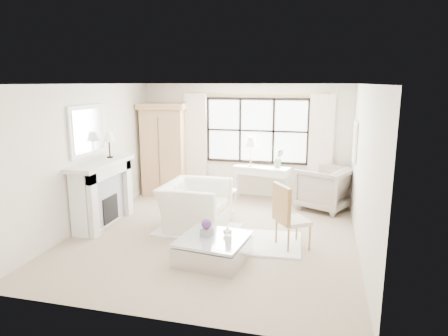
{
  "coord_description": "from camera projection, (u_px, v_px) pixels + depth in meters",
  "views": [
    {
      "loc": [
        1.85,
        -6.64,
        2.73
      ],
      "look_at": [
        0.13,
        0.2,
        1.21
      ],
      "focal_mm": 32.0,
      "sensor_mm": 36.0,
      "label": 1
    }
  ],
  "objects": [
    {
      "name": "wall_right",
      "position": [
        363.0,
        170.0,
        6.43
      ],
      "size": [
        0.0,
        5.5,
        5.5
      ],
      "primitive_type": "plane",
      "rotation": [
        1.57,
        0.0,
        -1.57
      ],
      "color": "beige",
      "rests_on": "ground"
    },
    {
      "name": "art_canvas",
      "position": [
        354.0,
        142.0,
        8.01
      ],
      "size": [
        0.01,
        0.52,
        0.72
      ],
      "primitive_type": "cube",
      "color": "beige",
      "rests_on": "wall_right"
    },
    {
      "name": "armoire",
      "position": [
        164.0,
        149.0,
        9.77
      ],
      "size": [
        1.2,
        0.84,
        2.24
      ],
      "rotation": [
        0.0,
        0.0,
        0.13
      ],
      "color": "tan",
      "rests_on": "floor"
    },
    {
      "name": "mantel_lamp",
      "position": [
        109.0,
        138.0,
        7.84
      ],
      "size": [
        0.22,
        0.22,
        0.51
      ],
      "color": "black",
      "rests_on": "fireplace"
    },
    {
      "name": "club_armchair",
      "position": [
        195.0,
        205.0,
        7.65
      ],
      "size": [
        1.19,
        1.35,
        0.85
      ],
      "primitive_type": "imported",
      "rotation": [
        0.0,
        0.0,
        1.53
      ],
      "color": "white",
      "rests_on": "floor"
    },
    {
      "name": "french_chair",
      "position": [
        291.0,
        230.0,
        6.68
      ],
      "size": [
        0.67,
        0.67,
        1.08
      ],
      "rotation": [
        0.0,
        0.0,
        2.17
      ],
      "color": "#AF8149",
      "rests_on": "floor"
    },
    {
      "name": "coffee_table",
      "position": [
        213.0,
        249.0,
        6.21
      ],
      "size": [
        1.12,
        1.12,
        0.38
      ],
      "rotation": [
        0.0,
        0.0,
        -0.13
      ],
      "color": "silver",
      "rests_on": "floor"
    },
    {
      "name": "wall_back",
      "position": [
        244.0,
        141.0,
        9.63
      ],
      "size": [
        5.0,
        0.0,
        5.0
      ],
      "primitive_type": "plane",
      "rotation": [
        1.57,
        0.0,
        0.0
      ],
      "color": "white",
      "rests_on": "ground"
    },
    {
      "name": "rug_left",
      "position": [
        198.0,
        229.0,
        7.52
      ],
      "size": [
        1.54,
        1.12,
        0.03
      ],
      "primitive_type": "cube",
      "rotation": [
        0.0,
        0.0,
        -0.04
      ],
      "color": "silver",
      "rests_on": "floor"
    },
    {
      "name": "ceiling",
      "position": [
        214.0,
        84.0,
        6.74
      ],
      "size": [
        5.5,
        5.5,
        0.0
      ],
      "primitive_type": "plane",
      "rotation": [
        3.14,
        0.0,
        0.0
      ],
      "color": "white",
      "rests_on": "ground"
    },
    {
      "name": "planter_box",
      "position": [
        207.0,
        232.0,
        6.22
      ],
      "size": [
        0.19,
        0.19,
        0.12
      ],
      "primitive_type": "cube",
      "rotation": [
        0.0,
        0.0,
        -0.23
      ],
      "color": "gray",
      "rests_on": "coffee_table"
    },
    {
      "name": "mirror_frame",
      "position": [
        88.0,
        130.0,
        7.51
      ],
      "size": [
        0.05,
        1.15,
        0.95
      ],
      "primitive_type": "cube",
      "color": "silver",
      "rests_on": "wall_left"
    },
    {
      "name": "wingback_chair",
      "position": [
        324.0,
        188.0,
        8.7
      ],
      "size": [
        1.36,
        1.35,
        0.94
      ],
      "primitive_type": "imported",
      "rotation": [
        0.0,
        0.0,
        -2.02
      ],
      "color": "#A09587",
      "rests_on": "floor"
    },
    {
      "name": "curtain_left",
      "position": [
        196.0,
        144.0,
        9.85
      ],
      "size": [
        0.55,
        0.1,
        2.47
      ],
      "primitive_type": "cube",
      "color": "silver",
      "rests_on": "ground"
    },
    {
      "name": "console_table",
      "position": [
        262.0,
        183.0,
        9.41
      ],
      "size": [
        1.36,
        0.7,
        0.8
      ],
      "rotation": [
        0.0,
        0.0,
        -0.2
      ],
      "color": "white",
      "rests_on": "floor"
    },
    {
      "name": "pillar_candle",
      "position": [
        228.0,
        239.0,
        5.95
      ],
      "size": [
        0.09,
        0.09,
        0.12
      ],
      "primitive_type": "cylinder",
      "color": "white",
      "rests_on": "coffee_table"
    },
    {
      "name": "mirror_glass",
      "position": [
        89.0,
        131.0,
        7.5
      ],
      "size": [
        0.02,
        1.0,
        0.8
      ],
      "primitive_type": "cube",
      "color": "#B8BEC4",
      "rests_on": "wall_left"
    },
    {
      "name": "coffee_vase",
      "position": [
        228.0,
        231.0,
        6.24
      ],
      "size": [
        0.17,
        0.17,
        0.15
      ],
      "primitive_type": "imported",
      "rotation": [
        0.0,
        0.0,
        0.19
      ],
      "color": "silver",
      "rests_on": "coffee_table"
    },
    {
      "name": "art_frame",
      "position": [
        355.0,
        142.0,
        8.01
      ],
      "size": [
        0.04,
        0.62,
        0.82
      ],
      "primitive_type": "cube",
      "color": "white",
      "rests_on": "wall_right"
    },
    {
      "name": "wall_front",
      "position": [
        148.0,
        209.0,
        4.42
      ],
      "size": [
        5.0,
        0.0,
        5.0
      ],
      "primitive_type": "plane",
      "rotation": [
        -1.57,
        0.0,
        0.0
      ],
      "color": "white",
      "rests_on": "ground"
    },
    {
      "name": "curtain_rod",
      "position": [
        257.0,
        94.0,
        9.25
      ],
      "size": [
        3.3,
        0.04,
        0.04
      ],
      "primitive_type": "cylinder",
      "rotation": [
        0.0,
        1.57,
        0.0
      ],
      "color": "gold",
      "rests_on": "wall_back"
    },
    {
      "name": "window_frame",
      "position": [
        257.0,
        131.0,
        9.48
      ],
      "size": [
        2.5,
        0.04,
        1.5
      ],
      "primitive_type": null,
      "color": "black",
      "rests_on": "wall_back"
    },
    {
      "name": "planter_flowers",
      "position": [
        207.0,
        224.0,
        6.19
      ],
      "size": [
        0.16,
        0.16,
        0.16
      ],
      "primitive_type": "sphere",
      "color": "#542A6B",
      "rests_on": "planter_box"
    },
    {
      "name": "side_table",
      "position": [
        228.0,
        198.0,
        8.48
      ],
      "size": [
        0.4,
        0.4,
        0.51
      ],
      "color": "silver",
      "rests_on": "floor"
    },
    {
      "name": "rug_right",
      "position": [
        256.0,
        242.0,
        6.93
      ],
      "size": [
        1.6,
        1.24,
        0.03
      ],
      "primitive_type": "cube",
      "rotation": [
        0.0,
        0.0,
        0.06
      ],
      "color": "white",
      "rests_on": "floor"
    },
    {
      "name": "curtain_right",
      "position": [
        321.0,
        149.0,
        9.14
      ],
      "size": [
        0.55,
        0.1,
        2.47
      ],
      "primitive_type": "cube",
      "color": "white",
      "rests_on": "ground"
    },
    {
      "name": "floor",
      "position": [
        214.0,
        234.0,
        7.31
      ],
      "size": [
        5.5,
        5.5,
        0.0
      ],
      "primitive_type": "plane",
      "color": "tan",
      "rests_on": "ground"
    },
    {
      "name": "window_pane",
      "position": [
        257.0,
        131.0,
        9.49
      ],
      "size": [
        2.4,
        0.02,
        1.5
      ],
      "primitive_type": "cube",
      "color": "white",
      "rests_on": "wall_back"
    },
    {
      "name": "fireplace",
      "position": [
        101.0,
        192.0,
        7.72
      ],
      "size": [
        0.58,
        1.66,
        1.26
      ],
      "color": "silver",
      "rests_on": "ground"
    },
    {
      "name": "orchid_plant",
      "position": [
        279.0,
        158.0,
        9.17
      ],
      "size": [
        0.28,
        0.25,
        0.43
      ],
      "primitive_type": "imported",
      "rotation": [
        0.0,
        0.0,
        0.28
      ],
      "color": "#5B7950",
      "rests_on": "console_table"
    },
    {
      "name": "console_lamp",
      "position": [
        251.0,
        143.0,
        9.27
      ],
      "size": [
        0.28,
        0.28,
        0.69
      ],
      "color": "#B6813F",
      "rests_on": "console_table"
    },
    {
      "name": "wall_left",
      "position": [
        88.0,
        156.0,
        7.62
      ],
      "size": [
        0.0,
        5.5,
        5.5
      ],
      "primitive_type": "plane",
      "rotation": [
        1.57,
        0.0,
        1.57
      ],
      "color": "beige",
      "rests_on": "ground"
    }
  ]
}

